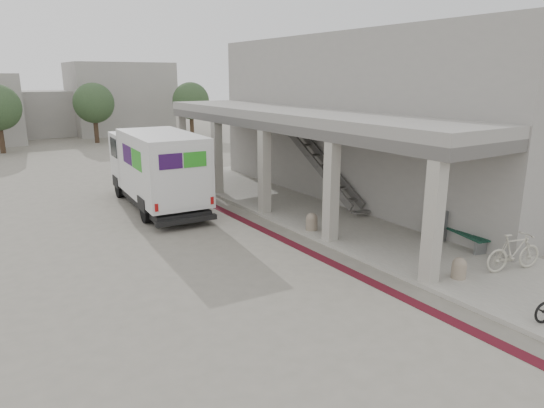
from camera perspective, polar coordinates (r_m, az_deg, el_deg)
ground at (r=14.52m, az=1.64°, el=-6.64°), size 120.00×120.00×0.00m
bike_lane_stripe at (r=16.60m, az=0.53°, el=-3.81°), size 0.35×40.00×0.01m
sidewalk at (r=16.97m, az=12.82°, el=-3.57°), size 4.40×28.00×0.12m
transit_building at (r=21.41m, az=9.99°, el=9.50°), size 7.60×17.00×7.00m
distant_backdrop at (r=47.28m, az=-27.67°, el=10.03°), size 28.00×10.00×6.50m
tree_mid at (r=42.26m, az=-20.24°, el=11.06°), size 3.20×3.20×4.80m
tree_right at (r=43.87m, az=-9.52°, el=11.86°), size 3.20×3.20×4.80m
fedex_truck at (r=20.47m, az=-13.49°, el=4.24°), size 2.83×7.57×3.17m
bench at (r=16.40m, az=21.50°, el=-3.49°), size 0.90×1.99×0.46m
bollard_near at (r=13.82m, az=21.16°, el=-7.02°), size 0.38×0.38×0.57m
bollard_far at (r=16.87m, az=4.69°, el=-2.06°), size 0.41×0.41×0.61m
utility_cabinet at (r=16.66m, az=18.81°, el=-2.35°), size 0.53×0.65×0.99m
bicycle_cream at (r=14.85m, az=26.59°, el=-5.07°), size 1.86×0.95×1.08m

